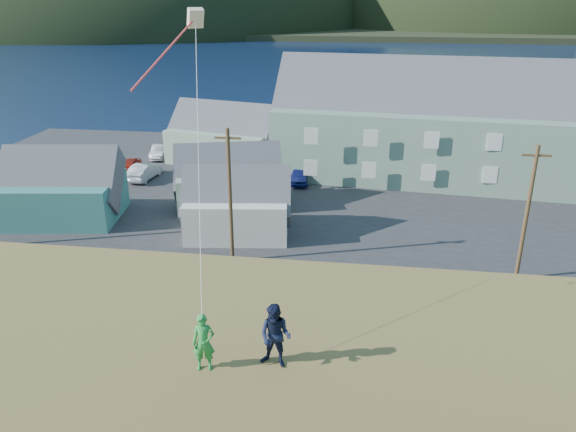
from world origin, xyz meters
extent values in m
plane|color=#0A1638|center=(0.00, 0.00, 0.00)|extent=(900.00, 900.00, 0.00)
cube|color=#4C3D19|center=(0.00, -2.00, 0.05)|extent=(110.00, 8.00, 0.10)
cube|color=#28282B|center=(0.00, 17.00, 0.06)|extent=(72.00, 36.00, 0.12)
cube|color=gray|center=(-6.00, 40.00, 0.45)|extent=(26.00, 14.00, 0.90)
cube|color=black|center=(0.00, 330.00, 1.00)|extent=(900.00, 320.00, 2.00)
ellipsoid|color=black|center=(-120.00, 260.00, 2.00)|extent=(260.00, 234.00, 143.00)
ellipsoid|color=black|center=(-20.00, 300.00, 2.00)|extent=(200.00, 180.00, 100.00)
ellipsoid|color=black|center=(70.00, 290.00, 2.00)|extent=(230.00, 207.00, 142.60)
cube|color=slate|center=(14.21, 21.48, 3.30)|extent=(37.95, 14.10, 6.36)
cube|color=#47474C|center=(14.21, 21.48, 8.18)|extent=(38.42, 13.87, 10.32)
cube|color=#2B6664|center=(-18.71, 6.96, 1.66)|extent=(8.95, 7.19, 3.07)
cube|color=#47474C|center=(-18.71, 6.96, 4.01)|extent=(9.41, 7.05, 5.93)
cube|color=slate|center=(-6.94, 11.56, 1.54)|extent=(9.11, 7.20, 2.85)
cube|color=#47474C|center=(-6.94, 11.56, 3.68)|extent=(9.56, 7.20, 5.21)
cube|color=silver|center=(-4.95, 5.90, 1.53)|extent=(7.65, 5.90, 2.83)
cube|color=#47474C|center=(-4.95, 5.90, 3.65)|extent=(8.14, 5.91, 4.99)
cube|color=gray|center=(-10.26, 23.73, 1.80)|extent=(11.75, 8.71, 3.36)
cube|color=#47474C|center=(-10.26, 23.73, 4.43)|extent=(12.21, 8.75, 6.22)
cylinder|color=#47331E|center=(-4.32, 1.50, 4.48)|extent=(0.24, 0.24, 8.72)
cylinder|color=#47331E|center=(13.27, 1.50, 4.29)|extent=(0.24, 0.24, 8.33)
imported|color=gray|center=(-17.44, 24.12, 0.79)|extent=(1.94, 4.20, 1.33)
imported|color=silver|center=(-16.27, 17.05, 0.87)|extent=(2.09, 4.72, 1.51)
imported|color=beige|center=(-11.66, 18.48, 0.82)|extent=(2.63, 5.20, 1.41)
imported|color=#A00E0E|center=(-12.98, 24.33, 0.90)|extent=(2.91, 5.74, 1.56)
imported|color=maroon|center=(-18.39, 18.47, 0.78)|extent=(1.86, 3.99, 1.32)
imported|color=navy|center=(-1.98, 17.92, 0.83)|extent=(1.94, 4.28, 1.43)
imported|color=#258836|center=(-0.08, -18.61, 7.99)|extent=(0.64, 0.48, 1.59)
imported|color=black|center=(1.72, -18.21, 8.09)|extent=(0.99, 0.85, 1.79)
cube|color=beige|center=(-1.51, -12.94, 15.60)|extent=(0.61, 0.60, 0.60)
cylinder|color=#DD3E3A|center=(-2.11, -14.19, 14.70)|extent=(0.06, 0.06, 3.31)
cylinder|color=white|center=(-0.79, -15.77, 12.19)|extent=(0.02, 0.02, 8.97)
camera|label=1|loc=(3.74, -30.29, 16.36)|focal=35.00mm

